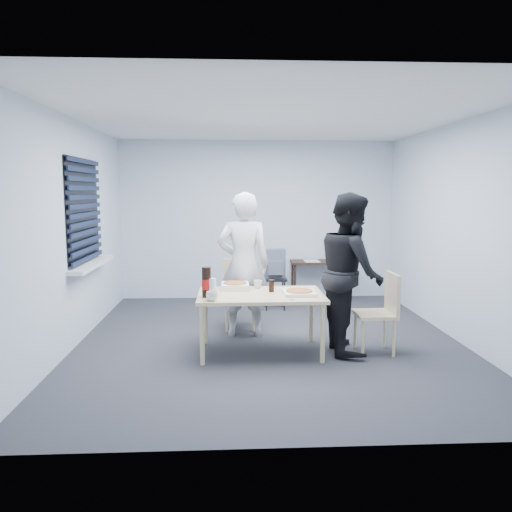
{
  "coord_description": "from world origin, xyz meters",
  "views": [
    {
      "loc": [
        -0.46,
        -5.76,
        1.78
      ],
      "look_at": [
        -0.15,
        0.1,
        1.02
      ],
      "focal_mm": 35.0,
      "sensor_mm": 36.0,
      "label": 1
    }
  ],
  "objects": [
    {
      "name": "papers",
      "position": [
        0.87,
        2.25,
        0.65
      ],
      "size": [
        0.25,
        0.33,
        0.01
      ],
      "primitive_type": "cube",
      "rotation": [
        0.0,
        0.0,
        0.03
      ],
      "color": "white",
      "rests_on": "side_table"
    },
    {
      "name": "pizza_box_b",
      "position": [
        0.29,
        -0.48,
        0.69
      ],
      "size": [
        0.34,
        0.34,
        0.05
      ],
      "rotation": [
        0.0,
        0.0,
        0.1
      ],
      "color": "white",
      "rests_on": "dining_table"
    },
    {
      "name": "stool",
      "position": [
        0.21,
        1.64,
        0.37
      ],
      "size": [
        0.35,
        0.35,
        0.48
      ],
      "color": "black",
      "rests_on": "ground"
    },
    {
      "name": "pizza_box_a",
      "position": [
        -0.41,
        -0.13,
        0.7
      ],
      "size": [
        0.31,
        0.31,
        0.08
      ],
      "rotation": [
        0.0,
        0.0,
        0.24
      ],
      "color": "white",
      "rests_on": "dining_table"
    },
    {
      "name": "mug_b",
      "position": [
        -0.14,
        -0.1,
        0.71
      ],
      "size": [
        0.1,
        0.1,
        0.09
      ],
      "primitive_type": "imported",
      "color": "silver",
      "rests_on": "dining_table"
    },
    {
      "name": "backpack",
      "position": [
        0.21,
        1.63,
        0.69
      ],
      "size": [
        0.31,
        0.23,
        0.43
      ],
      "rotation": [
        0.0,
        0.0,
        0.24
      ],
      "color": "slate",
      "rests_on": "stool"
    },
    {
      "name": "mug_a",
      "position": [
        -0.65,
        -0.74,
        0.71
      ],
      "size": [
        0.17,
        0.17,
        0.1
      ],
      "primitive_type": "imported",
      "rotation": [
        0.0,
        0.0,
        0.52
      ],
      "color": "silver",
      "rests_on": "dining_table"
    },
    {
      "name": "person_black",
      "position": [
        0.87,
        -0.37,
        0.89
      ],
      "size": [
        0.47,
        0.86,
        1.77
      ],
      "primitive_type": "imported",
      "rotation": [
        0.0,
        0.0,
        1.57
      ],
      "color": "black",
      "rests_on": "ground"
    },
    {
      "name": "dining_table",
      "position": [
        -0.13,
        -0.41,
        0.61
      ],
      "size": [
        1.37,
        0.87,
        0.67
      ],
      "color": "beige",
      "rests_on": "ground"
    },
    {
      "name": "person_white",
      "position": [
        -0.3,
        0.28,
        0.89
      ],
      "size": [
        0.65,
        0.42,
        1.77
      ],
      "primitive_type": "imported",
      "rotation": [
        0.0,
        0.0,
        3.14
      ],
      "color": "silver",
      "rests_on": "ground"
    },
    {
      "name": "chair_right",
      "position": [
        1.22,
        -0.47,
        0.51
      ],
      "size": [
        0.42,
        0.42,
        0.89
      ],
      "color": "beige",
      "rests_on": "ground"
    },
    {
      "name": "rubber_band",
      "position": [
        0.17,
        -0.74,
        0.67
      ],
      "size": [
        0.06,
        0.06,
        0.0
      ],
      "primitive_type": "torus",
      "rotation": [
        0.0,
        0.0,
        -0.2
      ],
      "color": "red",
      "rests_on": "dining_table"
    },
    {
      "name": "side_table",
      "position": [
        1.02,
        2.28,
        0.56
      ],
      "size": [
        0.96,
        0.43,
        0.64
      ],
      "color": "#38231C",
      "rests_on": "ground"
    },
    {
      "name": "room",
      "position": [
        -2.2,
        0.4,
        1.44
      ],
      "size": [
        5.0,
        5.0,
        5.0
      ],
      "color": "#2F2E34",
      "rests_on": "ground"
    },
    {
      "name": "black_box",
      "position": [
        1.24,
        2.3,
        0.67
      ],
      "size": [
        0.15,
        0.13,
        0.06
      ],
      "primitive_type": "cube",
      "rotation": [
        0.0,
        0.0,
        -0.28
      ],
      "color": "black",
      "rests_on": "side_table"
    },
    {
      "name": "cola_glass",
      "position": [
        -0.0,
        -0.32,
        0.73
      ],
      "size": [
        0.08,
        0.08,
        0.14
      ],
      "primitive_type": "cylinder",
      "rotation": [
        0.0,
        0.0,
        -0.32
      ],
      "color": "black",
      "rests_on": "dining_table"
    },
    {
      "name": "chair_far",
      "position": [
        -0.34,
        0.69,
        0.51
      ],
      "size": [
        0.42,
        0.42,
        0.89
      ],
      "color": "beige",
      "rests_on": "ground"
    },
    {
      "name": "plastic_cups",
      "position": [
        -0.66,
        -0.57,
        0.77
      ],
      "size": [
        0.1,
        0.1,
        0.2
      ],
      "primitive_type": "cylinder",
      "rotation": [
        0.0,
        0.0,
        -0.23
      ],
      "color": "silver",
      "rests_on": "dining_table"
    },
    {
      "name": "soda_bottle",
      "position": [
        -0.71,
        -0.57,
        0.82
      ],
      "size": [
        0.1,
        0.1,
        0.32
      ],
      "rotation": [
        0.0,
        0.0,
        0.29
      ],
      "color": "black",
      "rests_on": "dining_table"
    }
  ]
}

